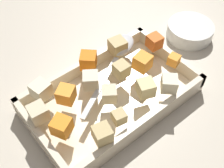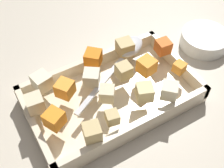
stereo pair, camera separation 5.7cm
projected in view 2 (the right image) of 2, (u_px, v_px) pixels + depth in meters
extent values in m
plane|color=#BCB29E|center=(114.00, 105.00, 0.61)|extent=(4.00, 4.00, 0.00)
cube|color=beige|center=(112.00, 99.00, 0.61)|extent=(0.35, 0.20, 0.01)
cube|color=beige|center=(90.00, 63.00, 0.64)|extent=(0.35, 0.01, 0.03)
cube|color=beige|center=(138.00, 127.00, 0.54)|extent=(0.35, 0.01, 0.03)
cube|color=beige|center=(176.00, 62.00, 0.64)|extent=(0.01, 0.20, 0.03)
cube|color=beige|center=(35.00, 127.00, 0.54)|extent=(0.01, 0.20, 0.03)
cube|color=orange|center=(179.00, 67.00, 0.60)|extent=(0.03, 0.03, 0.02)
cube|color=orange|center=(54.00, 119.00, 0.51)|extent=(0.04, 0.04, 0.03)
cube|color=orange|center=(65.00, 89.00, 0.56)|extent=(0.04, 0.04, 0.03)
cube|color=orange|center=(147.00, 66.00, 0.59)|extent=(0.04, 0.04, 0.03)
cube|color=orange|center=(163.00, 47.00, 0.63)|extent=(0.03, 0.03, 0.03)
cube|color=orange|center=(93.00, 58.00, 0.61)|extent=(0.05, 0.05, 0.03)
cube|color=#E0CC89|center=(145.00, 92.00, 0.55)|extent=(0.04, 0.04, 0.03)
cube|color=beige|center=(107.00, 94.00, 0.55)|extent=(0.04, 0.04, 0.03)
cube|color=tan|center=(112.00, 117.00, 0.52)|extent=(0.03, 0.03, 0.02)
cube|color=beige|center=(42.00, 82.00, 0.57)|extent=(0.04, 0.04, 0.03)
cube|color=tan|center=(125.00, 47.00, 0.63)|extent=(0.04, 0.04, 0.03)
cube|color=beige|center=(169.00, 91.00, 0.55)|extent=(0.04, 0.04, 0.03)
cube|color=beige|center=(35.00, 103.00, 0.53)|extent=(0.03, 0.03, 0.03)
cube|color=tan|center=(92.00, 132.00, 0.49)|extent=(0.04, 0.04, 0.03)
cube|color=tan|center=(124.00, 71.00, 0.59)|extent=(0.03, 0.03, 0.03)
cube|color=beige|center=(92.00, 78.00, 0.57)|extent=(0.04, 0.04, 0.03)
ellipsoid|color=silver|center=(131.00, 46.00, 0.64)|extent=(0.09, 0.07, 0.02)
cube|color=silver|center=(101.00, 85.00, 0.58)|extent=(0.15, 0.09, 0.01)
cylinder|color=silver|center=(204.00, 40.00, 0.71)|extent=(0.12, 0.12, 0.04)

